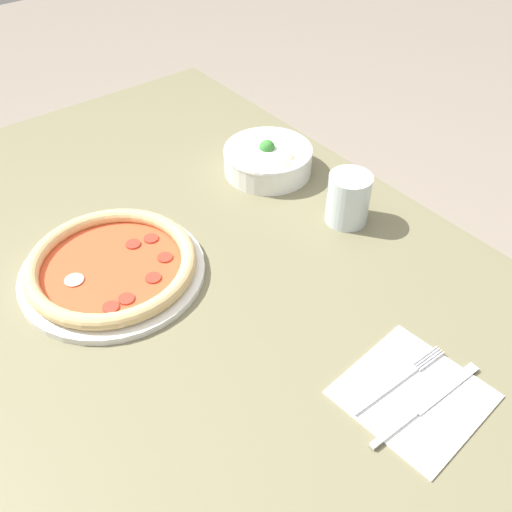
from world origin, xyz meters
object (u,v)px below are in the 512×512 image
object	(u,v)px
bowl	(268,158)
knife	(422,407)
pizza	(112,267)
glass	(348,199)
fork	(398,381)

from	to	relation	value
bowl	knife	xyz separation A→B (m)	(0.58, -0.20, -0.03)
knife	bowl	bearing A→B (deg)	71.83
knife	pizza	bearing A→B (deg)	113.35
pizza	bowl	xyz separation A→B (m)	(-0.08, 0.40, 0.01)
knife	glass	world-z (taller)	glass
pizza	glass	size ratio (longest dim) A/B	3.21
pizza	fork	distance (m)	0.49
pizza	glass	world-z (taller)	glass
pizza	knife	xyz separation A→B (m)	(0.49, 0.20, -0.01)
pizza	fork	xyz separation A→B (m)	(0.45, 0.21, -0.01)
bowl	knife	size ratio (longest dim) A/B	0.87
fork	knife	bearing A→B (deg)	-97.49
pizza	glass	distance (m)	0.44
bowl	fork	size ratio (longest dim) A/B	1.03
bowl	fork	world-z (taller)	bowl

